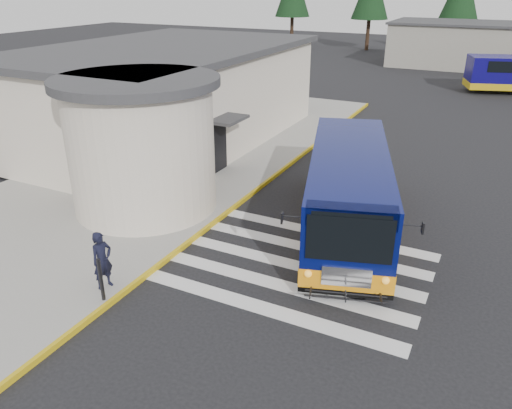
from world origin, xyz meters
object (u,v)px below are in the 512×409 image
at_px(pedestrian_a, 102,260).
at_px(bollard, 101,280).
at_px(transit_bus, 348,194).
at_px(pedestrian_b, 104,194).

height_order(pedestrian_a, bollard, pedestrian_a).
xyz_separation_m(transit_bus, pedestrian_a, (-4.82, -6.70, -0.33)).
distance_m(pedestrian_b, bollard, 5.36).
relative_size(pedestrian_a, bollard, 1.35).
bearing_deg(transit_bus, pedestrian_b, -175.42).
distance_m(transit_bus, pedestrian_a, 8.26).
distance_m(pedestrian_a, pedestrian_b, 4.73).
height_order(transit_bus, bollard, transit_bus).
height_order(transit_bus, pedestrian_a, transit_bus).
xyz_separation_m(transit_bus, bollard, (-4.44, -7.21, -0.55)).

